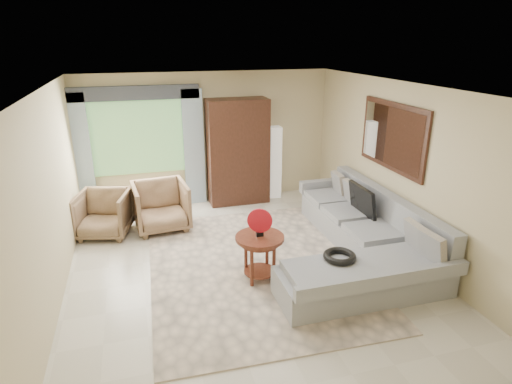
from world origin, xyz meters
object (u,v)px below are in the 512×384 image
object	(u,v)px
sectional_sofa	(362,241)
tv_screen	(362,200)
armchair_left	(104,214)
armchair_right	(161,206)
armoire	(238,152)
floor_lamp	(274,162)
coffee_table	(260,257)
potted_plant	(95,200)

from	to	relation	value
sectional_sofa	tv_screen	size ratio (longest dim) A/B	4.68
armchair_left	armchair_right	xyz separation A→B (m)	(0.96, 0.00, 0.04)
sectional_sofa	armoire	world-z (taller)	armoire
armchair_right	armoire	world-z (taller)	armoire
armoire	floor_lamp	size ratio (longest dim) A/B	1.40
sectional_sofa	armchair_left	world-z (taller)	sectional_sofa
coffee_table	armoire	world-z (taller)	armoire
armchair_left	armchair_right	world-z (taller)	armchair_right
potted_plant	floor_lamp	size ratio (longest dim) A/B	0.35
sectional_sofa	potted_plant	bearing A→B (deg)	143.35
sectional_sofa	potted_plant	distance (m)	5.03
tv_screen	potted_plant	distance (m)	4.98
tv_screen	armchair_left	bearing A→B (deg)	161.09
armoire	floor_lamp	xyz separation A→B (m)	(0.80, 0.06, -0.30)
coffee_table	armchair_left	distance (m)	3.01
coffee_table	armchair_left	size ratio (longest dim) A/B	0.79
tv_screen	coffee_table	distance (m)	2.11
floor_lamp	sectional_sofa	bearing A→B (deg)	-81.67
tv_screen	coffee_table	world-z (taller)	tv_screen
sectional_sofa	coffee_table	xyz separation A→B (m)	(-1.68, -0.17, 0.07)
tv_screen	floor_lamp	xyz separation A→B (m)	(-0.70, 2.41, 0.03)
sectional_sofa	coffee_table	bearing A→B (deg)	-174.19
sectional_sofa	armoire	distance (m)	3.24
tv_screen	armoire	bearing A→B (deg)	122.57
tv_screen	armchair_right	bearing A→B (deg)	155.85
coffee_table	armchair_left	xyz separation A→B (m)	(-2.13, 2.12, 0.03)
coffee_table	tv_screen	bearing A→B (deg)	20.30
coffee_table	potted_plant	distance (m)	3.96
sectional_sofa	armchair_left	distance (m)	4.29
sectional_sofa	floor_lamp	bearing A→B (deg)	98.33
tv_screen	potted_plant	bearing A→B (deg)	150.30
armchair_left	armchair_right	distance (m)	0.96
coffee_table	armchair_right	distance (m)	2.43
potted_plant	armoire	distance (m)	2.91
tv_screen	potted_plant	size ratio (longest dim) A/B	1.40
tv_screen	armoire	world-z (taller)	armoire
potted_plant	floor_lamp	distance (m)	3.64
sectional_sofa	coffee_table	world-z (taller)	sectional_sofa
potted_plant	floor_lamp	world-z (taller)	floor_lamp
tv_screen	armoire	distance (m)	2.81
armoire	coffee_table	bearing A→B (deg)	-98.31
armchair_right	sectional_sofa	bearing A→B (deg)	-39.93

